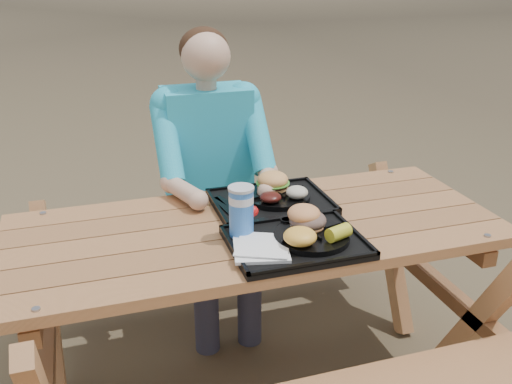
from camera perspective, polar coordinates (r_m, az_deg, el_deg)
name	(u,v)px	position (r m, az deg, el deg)	size (l,w,h in m)	color
picnic_table	(256,311)	(2.29, 0.00, -11.77)	(1.80, 1.49, 0.75)	#999999
tray_near	(296,243)	(1.95, 4.00, -5.14)	(0.45, 0.35, 0.02)	black
tray_far	(271,203)	(2.25, 1.51, -1.08)	(0.45, 0.35, 0.02)	black
plate_near	(312,236)	(1.95, 5.58, -4.45)	(0.26, 0.26, 0.02)	black
plate_far	(277,196)	(2.26, 2.15, -0.43)	(0.26, 0.26, 0.02)	black
napkin_stack	(261,248)	(1.87, 0.51, -5.65)	(0.18, 0.18, 0.02)	white
soda_cup	(241,213)	(1.94, -1.48, -2.09)	(0.08, 0.08, 0.17)	blue
condiment_bbq	(287,222)	(2.04, 3.07, -3.05)	(0.04, 0.04, 0.03)	#341305
condiment_mustard	(301,220)	(2.06, 4.48, -2.79)	(0.05, 0.05, 0.03)	yellow
sandwich	(308,211)	(1.97, 5.23, -1.87)	(0.12, 0.12, 0.13)	#E99052
mac_cheese	(300,236)	(1.87, 4.42, -4.45)	(0.11, 0.11, 0.06)	#FFBE43
corn_cob	(339,233)	(1.91, 8.25, -4.04)	(0.08, 0.08, 0.05)	gold
cutlery_far	(229,205)	(2.21, -2.70, -1.26)	(0.03, 0.18, 0.01)	black
burger	(273,176)	(2.29, 1.70, 1.61)	(0.13, 0.13, 0.11)	#F0A254
baked_beans	(271,197)	(2.18, 1.46, -0.53)	(0.08, 0.08, 0.04)	#42110D
potato_salad	(297,192)	(2.22, 4.12, -0.03)	(0.09, 0.09, 0.05)	beige
diner	(210,193)	(2.67, -4.63, -0.08)	(0.48, 0.84, 1.28)	teal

